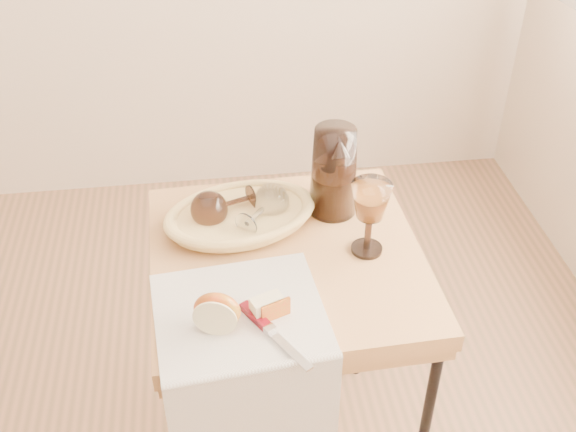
{
  "coord_description": "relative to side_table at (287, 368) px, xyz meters",
  "views": [
    {
      "loc": [
        0.48,
        -0.81,
        1.75
      ],
      "look_at": [
        0.63,
        0.33,
        0.88
      ],
      "focal_mm": 43.39,
      "sensor_mm": 36.0,
      "label": 1
    }
  ],
  "objects": [
    {
      "name": "side_table",
      "position": [
        0.0,
        0.0,
        0.0
      ],
      "size": [
        0.62,
        0.62,
        0.76
      ],
      "primitive_type": null,
      "rotation": [
        0.0,
        0.0,
        0.03
      ],
      "color": "brown",
      "rests_on": "floor"
    },
    {
      "name": "tea_towel",
      "position": [
        -0.12,
        -0.17,
        0.38
      ],
      "size": [
        0.36,
        0.33,
        0.01
      ],
      "primitive_type": "cube",
      "rotation": [
        0.0,
        0.0,
        0.09
      ],
      "color": "white",
      "rests_on": "side_table"
    },
    {
      "name": "bread_basket",
      "position": [
        -0.09,
        0.11,
        0.4
      ],
      "size": [
        0.36,
        0.29,
        0.04
      ],
      "primitive_type": null,
      "rotation": [
        0.0,
        0.0,
        0.24
      ],
      "color": "tan",
      "rests_on": "side_table"
    },
    {
      "name": "goblet_lying_a",
      "position": [
        -0.12,
        0.13,
        0.43
      ],
      "size": [
        0.16,
        0.13,
        0.09
      ],
      "primitive_type": null,
      "rotation": [
        0.0,
        0.0,
        3.49
      ],
      "color": "#452A21",
      "rests_on": "bread_basket"
    },
    {
      "name": "goblet_lying_b",
      "position": [
        -0.05,
        0.1,
        0.43
      ],
      "size": [
        0.15,
        0.15,
        0.08
      ],
      "primitive_type": null,
      "rotation": [
        0.0,
        0.0,
        0.89
      ],
      "color": "white",
      "rests_on": "bread_basket"
    },
    {
      "name": "pitcher",
      "position": [
        0.13,
        0.15,
        0.49
      ],
      "size": [
        0.15,
        0.23,
        0.26
      ],
      "primitive_type": null,
      "rotation": [
        0.0,
        0.0,
        -0.0
      ],
      "color": "black",
      "rests_on": "side_table"
    },
    {
      "name": "wine_goblet",
      "position": [
        0.18,
        -0.01,
        0.47
      ],
      "size": [
        0.11,
        0.11,
        0.18
      ],
      "primitive_type": null,
      "rotation": [
        0.0,
        0.0,
        -0.31
      ],
      "color": "white",
      "rests_on": "side_table"
    },
    {
      "name": "apple_half",
      "position": [
        -0.16,
        -0.21,
        0.43
      ],
      "size": [
        0.1,
        0.07,
        0.08
      ],
      "primitive_type": "ellipsoid",
      "rotation": [
        0.0,
        0.0,
        -0.25
      ],
      "color": "red",
      "rests_on": "tea_towel"
    },
    {
      "name": "apple_wedge",
      "position": [
        -0.06,
        -0.18,
        0.41
      ],
      "size": [
        0.07,
        0.05,
        0.04
      ],
      "primitive_type": "cube",
      "rotation": [
        0.0,
        0.0,
        0.37
      ],
      "color": "beige",
      "rests_on": "tea_towel"
    },
    {
      "name": "table_knife",
      "position": [
        -0.06,
        -0.24,
        0.39
      ],
      "size": [
        0.12,
        0.19,
        0.02
      ],
      "primitive_type": null,
      "rotation": [
        0.0,
        0.0,
        -1.03
      ],
      "color": "silver",
      "rests_on": "tea_towel"
    }
  ]
}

